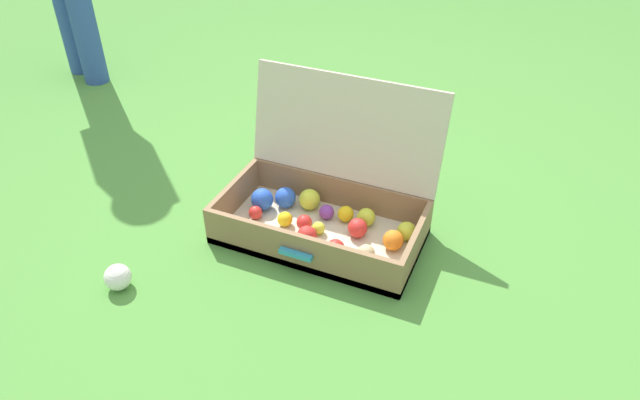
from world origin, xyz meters
TOP-DOWN VIEW (x-y plane):
  - ground_plane at (0.00, 0.00)m, footprint 16.00×16.00m
  - open_suitcase at (0.02, 0.01)m, footprint 0.67×0.47m
  - stray_ball_on_grass at (-0.45, -0.51)m, footprint 0.08×0.08m

SIDE VIEW (x-z plane):
  - ground_plane at x=0.00m, z-range 0.00..0.00m
  - stray_ball_on_grass at x=-0.45m, z-range 0.00..0.08m
  - open_suitcase at x=0.02m, z-range -0.13..0.35m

